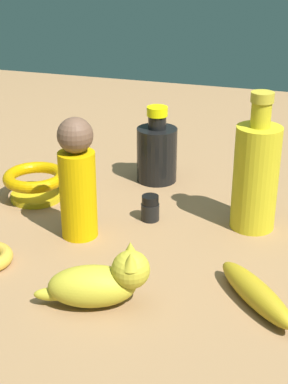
{
  "coord_description": "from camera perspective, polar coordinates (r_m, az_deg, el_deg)",
  "views": [
    {
      "loc": [
        0.27,
        -0.83,
        0.47
      ],
      "look_at": [
        0.0,
        0.0,
        0.07
      ],
      "focal_mm": 54.36,
      "sensor_mm": 36.0,
      "label": 1
    }
  ],
  "objects": [
    {
      "name": "banana",
      "position": [
        0.81,
        10.92,
        -9.72
      ],
      "size": [
        0.14,
        0.15,
        0.04
      ],
      "primitive_type": "ellipsoid",
      "rotation": [
        0.0,
        0.0,
        5.43
      ],
      "color": "#B2921A",
      "rests_on": "ground"
    },
    {
      "name": "bottle_tall",
      "position": [
        0.98,
        10.92,
        1.71
      ],
      "size": [
        0.08,
        0.08,
        0.24
      ],
      "color": "gold",
      "rests_on": "ground"
    },
    {
      "name": "nail_polish_jar",
      "position": [
        1.01,
        0.49,
        -1.57
      ],
      "size": [
        0.03,
        0.03,
        0.05
      ],
      "color": "black",
      "rests_on": "ground"
    },
    {
      "name": "bowl",
      "position": [
        1.11,
        -10.61,
        1.02
      ],
      "size": [
        0.12,
        0.12,
        0.05
      ],
      "color": "gold",
      "rests_on": "ground"
    },
    {
      "name": "bottle_short",
      "position": [
        1.16,
        1.27,
        3.98
      ],
      "size": [
        0.08,
        0.08,
        0.15
      ],
      "color": "black",
      "rests_on": "ground"
    },
    {
      "name": "person_figure_adult",
      "position": [
        0.94,
        -6.55,
        1.19
      ],
      "size": [
        0.06,
        0.06,
        0.2
      ],
      "color": "#E2AB04",
      "rests_on": "ground"
    },
    {
      "name": "ground",
      "position": [
        0.99,
        -0.0,
        -3.6
      ],
      "size": [
        2.0,
        2.0,
        0.0
      ],
      "primitive_type": "plane",
      "color": "#936D47"
    },
    {
      "name": "cat_figurine",
      "position": [
        0.79,
        -4.11,
        -8.73
      ],
      "size": [
        0.15,
        0.1,
        0.09
      ],
      "color": "gold",
      "rests_on": "ground"
    }
  ]
}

